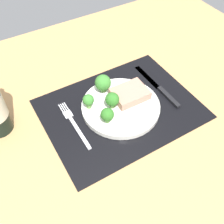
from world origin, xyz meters
TOP-DOWN VIEW (x-y plane):
  - ground_plane at (0.00, 0.00)cm, footprint 140.00×110.00cm
  - placemat at (0.00, 0.00)cm, footprint 46.16×35.25cm
  - plate at (0.00, 0.00)cm, footprint 23.79×23.79cm
  - steak at (4.14, 1.44)cm, footprint 10.68×8.36cm
  - broccoli_near_fork at (-2.67, 0.58)cm, footprint 4.15×4.15cm
  - broccoli_front_edge at (-1.59, 7.96)cm, footprint 5.05×5.05cm
  - broccoli_back_left at (-8.67, 4.12)cm, footprint 3.38×3.38cm
  - broccoli_center at (-6.66, -3.47)cm, footprint 3.85×3.85cm
  - fork at (-14.99, 1.42)cm, footprint 2.40×19.20cm
  - knife at (15.47, 0.53)cm, footprint 1.80×23.00cm

SIDE VIEW (x-z plane):
  - ground_plane at x=0.00cm, z-range -3.00..0.00cm
  - placemat at x=0.00cm, z-range 0.00..0.30cm
  - fork at x=-14.99cm, z-range 0.30..0.80cm
  - knife at x=15.47cm, z-range 0.20..1.00cm
  - plate at x=0.00cm, z-range 0.30..1.90cm
  - steak at x=4.14cm, z-range 1.90..4.56cm
  - broccoli_back_left at x=-8.67cm, z-range 2.36..7.10cm
  - broccoli_center at x=-6.66cm, z-range 2.30..7.18cm
  - broccoli_near_fork at x=-2.67cm, z-range 2.40..7.78cm
  - broccoli_front_edge at x=-1.59cm, z-range 2.29..8.24cm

